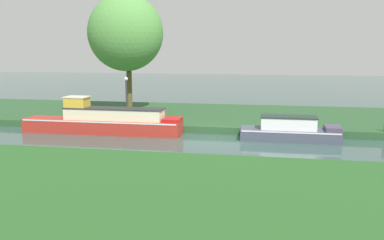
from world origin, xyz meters
name	(u,v)px	position (x,y,z in m)	size (l,w,h in m)	color
ground_plane	(210,142)	(0.00, 0.00, 0.00)	(120.00, 120.00, 0.00)	#35504B
riverbank_far	(225,117)	(0.00, 7.00, 0.20)	(72.00, 10.00, 0.40)	#2A502C
riverbank_near	(166,201)	(0.00, -9.00, 0.20)	(72.00, 10.00, 0.40)	#275623
red_barge	(105,122)	(-6.12, 1.20, 0.66)	(9.04, 1.50, 2.04)	#AE2D22
slate_narrowboat	(291,131)	(4.03, 1.20, 0.51)	(4.99, 1.55, 1.26)	#454B5B
willow_tree_left	(125,33)	(-6.89, 7.13, 5.75)	(5.19, 4.58, 7.96)	brown
lamp_post	(126,92)	(-5.78, 3.91, 2.05)	(0.24, 0.24, 2.58)	#333338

